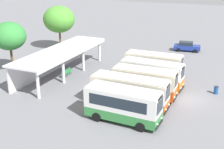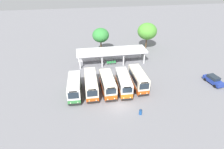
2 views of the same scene
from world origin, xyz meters
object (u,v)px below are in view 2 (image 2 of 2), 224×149
Objects in this scene: city_bus_nearest_orange at (74,87)px; city_bus_second_in_row at (91,84)px; city_bus_fifth_blue at (138,79)px; litter_bin_apron at (140,112)px; city_bus_fourth_amber at (124,82)px; parked_car_flank at (214,80)px; waiting_chair_end_by_column at (108,63)px; city_bus_middle_cream at (108,84)px; waiting_chair_middle_seat at (112,62)px; waiting_chair_second_from_end at (110,63)px; waiting_chair_fourth_seat at (115,62)px.

city_bus_second_in_row is at bearing 9.02° from city_bus_nearest_orange.
litter_bin_apron is at bearing -103.55° from city_bus_fifth_blue.
parked_car_flank is (18.51, -0.76, -0.96)m from city_bus_fourth_amber.
city_bus_fourth_amber reaches higher than litter_bin_apron.
city_bus_middle_cream is at bearing -98.86° from waiting_chair_end_by_column.
waiting_chair_end_by_column is at bearing 96.33° from city_bus_fourth_amber.
litter_bin_apron is at bearing -35.33° from city_bus_nearest_orange.
city_bus_fourth_amber is at bearing -4.77° from city_bus_second_in_row.
parked_car_flank is at bearing -33.20° from waiting_chair_middle_seat.
litter_bin_apron reaches higher than waiting_chair_end_by_column.
waiting_chair_second_from_end is (-0.68, 11.35, -1.27)m from city_bus_fourth_amber.
waiting_chair_middle_seat is at bearing 1.82° from waiting_chair_end_by_column.
litter_bin_apron reaches higher than waiting_chair_second_from_end.
waiting_chair_second_from_end and waiting_chair_middle_seat have the same top height.
waiting_chair_end_by_column is at bearing 111.91° from city_bus_fifth_blue.
waiting_chair_end_by_column is 1.00× the size of waiting_chair_fourth_seat.
waiting_chair_second_from_end is at bearing 63.45° from city_bus_second_in_row.
litter_bin_apron is (1.23, -18.67, -0.07)m from waiting_chair_middle_seat.
litter_bin_apron is (4.18, -7.20, -1.36)m from city_bus_middle_cream.
waiting_chair_end_by_column is 0.59m from waiting_chair_second_from_end.
waiting_chair_end_by_column is 1.17m from waiting_chair_middle_seat.
waiting_chair_fourth_seat is at bearing 1.92° from waiting_chair_end_by_column.
waiting_chair_end_by_column is 18.79m from litter_bin_apron.
city_bus_fifth_blue is (9.14, 0.15, 0.03)m from city_bus_second_in_row.
city_bus_fifth_blue is 8.06× the size of litter_bin_apron.
litter_bin_apron is at bearing -86.23° from waiting_chair_middle_seat.
city_bus_fourth_amber is 11.52m from waiting_chair_end_by_column.
city_bus_fourth_amber reaches higher than parked_car_flank.
parked_car_flank is (27.65, -0.79, -0.99)m from city_bus_nearest_orange.
litter_bin_apron is at bearing -84.43° from waiting_chair_second_from_end.
city_bus_middle_cream is 12.10m from waiting_chair_fourth_seat.
city_bus_middle_cream is 0.94× the size of city_bus_fourth_amber.
waiting_chair_end_by_column is 1.00× the size of waiting_chair_middle_seat.
litter_bin_apron reaches higher than waiting_chair_fourth_seat.
city_bus_fourth_amber is (9.14, -0.02, -0.02)m from city_bus_nearest_orange.
parked_car_flank is (21.56, -0.70, -0.99)m from city_bus_middle_cream.
city_bus_second_in_row is at bearing -179.05° from city_bus_fifth_blue.
city_bus_middle_cream reaches higher than city_bus_nearest_orange.
city_bus_second_in_row is 12.82m from waiting_chair_fourth_seat.
city_bus_second_in_row is 10.70m from litter_bin_apron.
city_bus_fourth_amber reaches higher than waiting_chair_second_from_end.
parked_car_flank is at bearing -2.36° from city_bus_fourth_amber.
parked_car_flank is at bearing -5.25° from city_bus_fifth_blue.
waiting_chair_fourth_seat is (3.54, 11.50, -1.29)m from city_bus_middle_cream.
waiting_chair_middle_seat is (-0.09, 11.41, -1.27)m from city_bus_fourth_amber.
waiting_chair_fourth_seat is (9.63, 11.41, -1.29)m from city_bus_nearest_orange.
city_bus_fourth_amber is at bearing 98.91° from litter_bin_apron.
parked_car_flank is 23.21m from waiting_chair_end_by_column.
city_bus_fourth_amber is 7.47m from litter_bin_apron.
waiting_chair_second_from_end is (5.41, 10.84, -1.29)m from city_bus_second_in_row.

